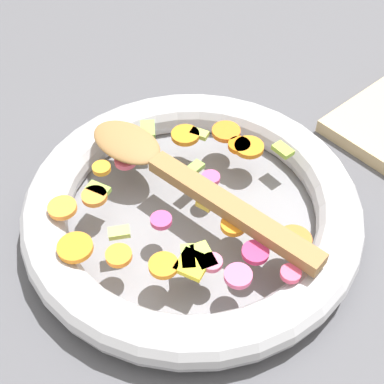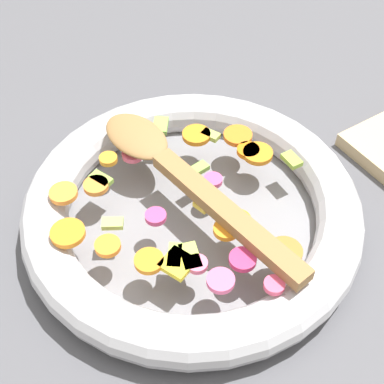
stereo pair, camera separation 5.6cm
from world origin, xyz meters
name	(u,v)px [view 2 (the right image)]	position (x,y,z in m)	size (l,w,h in m)	color
ground_plane	(192,222)	(0.00, 0.00, 0.00)	(4.00, 4.00, 0.00)	#4C4C51
skillet	(192,209)	(0.00, 0.00, 0.02)	(0.37, 0.37, 0.05)	slate
chopped_vegetables	(186,202)	(-0.01, -0.01, 0.05)	(0.28, 0.27, 0.01)	orange
wooden_spoon	(176,170)	(0.00, 0.03, 0.06)	(0.08, 0.30, 0.01)	olive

